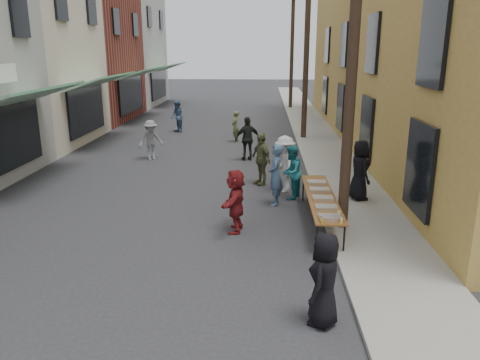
# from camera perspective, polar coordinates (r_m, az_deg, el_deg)

# --- Properties ---
(ground) EXTENTS (120.00, 120.00, 0.00)m
(ground) POSITION_cam_1_polar(r_m,az_deg,el_deg) (9.40, -11.97, -12.28)
(ground) COLOR #28282B
(ground) RESTS_ON ground
(sidewalk) EXTENTS (2.20, 60.00, 0.10)m
(sidewalk) POSITION_cam_1_polar(r_m,az_deg,el_deg) (23.55, 9.42, 5.06)
(sidewalk) COLOR gray
(sidewalk) RESTS_ON ground
(storefront_row) EXTENTS (8.00, 37.00, 9.00)m
(storefront_row) POSITION_cam_1_polar(r_m,az_deg,el_deg) (26.04, -26.14, 13.75)
(storefront_row) COLOR maroon
(storefront_row) RESTS_ON ground
(building_ochre) EXTENTS (10.00, 28.00, 10.00)m
(building_ochre) POSITION_cam_1_polar(r_m,az_deg,el_deg) (23.69, 25.70, 15.88)
(building_ochre) COLOR #A9803C
(building_ochre) RESTS_ON ground
(utility_pole_near) EXTENTS (0.26, 0.26, 9.00)m
(utility_pole_near) POSITION_cam_1_polar(r_m,az_deg,el_deg) (11.17, 13.69, 16.07)
(utility_pole_near) COLOR #2D2116
(utility_pole_near) RESTS_ON ground
(utility_pole_mid) EXTENTS (0.26, 0.26, 9.00)m
(utility_pole_mid) POSITION_cam_1_polar(r_m,az_deg,el_deg) (23.08, 8.13, 16.02)
(utility_pole_mid) COLOR #2D2116
(utility_pole_mid) RESTS_ON ground
(utility_pole_far) EXTENTS (0.26, 0.26, 9.00)m
(utility_pole_far) POSITION_cam_1_polar(r_m,az_deg,el_deg) (35.05, 6.37, 15.97)
(utility_pole_far) COLOR #2D2116
(utility_pole_far) RESTS_ON ground
(serving_table) EXTENTS (0.70, 4.00, 0.75)m
(serving_table) POSITION_cam_1_polar(r_m,az_deg,el_deg) (12.04, 9.86, -2.11)
(serving_table) COLOR brown
(serving_table) RESTS_ON ground
(catering_tray_sausage) EXTENTS (0.50, 0.33, 0.08)m
(catering_tray_sausage) POSITION_cam_1_polar(r_m,az_deg,el_deg) (10.46, 10.93, -4.49)
(catering_tray_sausage) COLOR maroon
(catering_tray_sausage) RESTS_ON serving_table
(catering_tray_foil_b) EXTENTS (0.50, 0.33, 0.08)m
(catering_tray_foil_b) POSITION_cam_1_polar(r_m,az_deg,el_deg) (11.07, 10.48, -3.32)
(catering_tray_foil_b) COLOR #B2B2B7
(catering_tray_foil_b) RESTS_ON serving_table
(catering_tray_buns) EXTENTS (0.50, 0.33, 0.08)m
(catering_tray_buns) POSITION_cam_1_polar(r_m,az_deg,el_deg) (11.73, 10.05, -2.20)
(catering_tray_buns) COLOR tan
(catering_tray_buns) RESTS_ON serving_table
(catering_tray_foil_d) EXTENTS (0.50, 0.33, 0.08)m
(catering_tray_foil_d) POSITION_cam_1_polar(r_m,az_deg,el_deg) (12.39, 9.67, -1.20)
(catering_tray_foil_d) COLOR #B2B2B7
(catering_tray_foil_d) RESTS_ON serving_table
(catering_tray_buns_end) EXTENTS (0.50, 0.33, 0.08)m
(catering_tray_buns_end) POSITION_cam_1_polar(r_m,az_deg,el_deg) (13.06, 9.32, -0.30)
(catering_tray_buns_end) COLOR tan
(catering_tray_buns_end) RESTS_ON serving_table
(condiment_jar_a) EXTENTS (0.07, 0.07, 0.08)m
(condiment_jar_a) POSITION_cam_1_polar(r_m,az_deg,el_deg) (10.16, 9.92, -5.07)
(condiment_jar_a) COLOR #A57F26
(condiment_jar_a) RESTS_ON serving_table
(condiment_jar_b) EXTENTS (0.07, 0.07, 0.08)m
(condiment_jar_b) POSITION_cam_1_polar(r_m,az_deg,el_deg) (10.25, 9.86, -4.87)
(condiment_jar_b) COLOR #A57F26
(condiment_jar_b) RESTS_ON serving_table
(condiment_jar_c) EXTENTS (0.07, 0.07, 0.08)m
(condiment_jar_c) POSITION_cam_1_polar(r_m,az_deg,el_deg) (10.34, 9.79, -4.67)
(condiment_jar_c) COLOR #A57F26
(condiment_jar_c) RESTS_ON serving_table
(cup_stack) EXTENTS (0.08, 0.08, 0.12)m
(cup_stack) POSITION_cam_1_polar(r_m,az_deg,el_deg) (10.26, 12.23, -4.87)
(cup_stack) COLOR tan
(cup_stack) RESTS_ON serving_table
(guest_front_a) EXTENTS (0.78, 0.91, 1.58)m
(guest_front_a) POSITION_cam_1_polar(r_m,az_deg,el_deg) (7.78, 10.26, -11.86)
(guest_front_a) COLOR black
(guest_front_a) RESTS_ON ground
(guest_front_b) EXTENTS (0.47, 0.68, 1.77)m
(guest_front_b) POSITION_cam_1_polar(r_m,az_deg,el_deg) (13.33, 4.37, 0.63)
(guest_front_b) COLOR #425F80
(guest_front_b) RESTS_ON ground
(guest_front_c) EXTENTS (0.87, 0.96, 1.62)m
(guest_front_c) POSITION_cam_1_polar(r_m,az_deg,el_deg) (13.92, 6.25, 0.93)
(guest_front_c) COLOR teal
(guest_front_c) RESTS_ON ground
(guest_front_d) EXTENTS (0.81, 1.22, 1.77)m
(guest_front_d) POSITION_cam_1_polar(r_m,az_deg,el_deg) (14.61, 5.47, 1.96)
(guest_front_d) COLOR silver
(guest_front_d) RESTS_ON ground
(guest_front_e) EXTENTS (0.89, 1.08, 1.72)m
(guest_front_e) POSITION_cam_1_polar(r_m,az_deg,el_deg) (15.32, 2.58, 2.57)
(guest_front_e) COLOR #535933
(guest_front_e) RESTS_ON ground
(guest_queue_back) EXTENTS (0.62, 1.50, 1.57)m
(guest_queue_back) POSITION_cam_1_polar(r_m,az_deg,el_deg) (11.37, -0.54, -2.54)
(guest_queue_back) COLOR maroon
(guest_queue_back) RESTS_ON ground
(server) EXTENTS (0.74, 0.96, 1.74)m
(server) POSITION_cam_1_polar(r_m,az_deg,el_deg) (13.91, 14.39, 1.18)
(server) COLOR black
(server) RESTS_ON sidewalk
(passerby_left) EXTENTS (1.19, 1.04, 1.59)m
(passerby_left) POSITION_cam_1_polar(r_m,az_deg,el_deg) (19.15, -10.81, 4.81)
(passerby_left) COLOR slate
(passerby_left) RESTS_ON ground
(passerby_mid) EXTENTS (1.11, 0.73, 1.75)m
(passerby_mid) POSITION_cam_1_polar(r_m,az_deg,el_deg) (18.67, 0.95, 5.05)
(passerby_mid) COLOR black
(passerby_mid) RESTS_ON ground
(passerby_right) EXTENTS (0.48, 0.61, 1.48)m
(passerby_right) POSITION_cam_1_polar(r_m,az_deg,el_deg) (22.45, -0.55, 6.54)
(passerby_right) COLOR #585F37
(passerby_right) RESTS_ON ground
(passerby_far) EXTENTS (0.99, 1.04, 1.69)m
(passerby_far) POSITION_cam_1_polar(r_m,az_deg,el_deg) (25.18, -7.63, 7.66)
(passerby_far) COLOR #446085
(passerby_far) RESTS_ON ground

